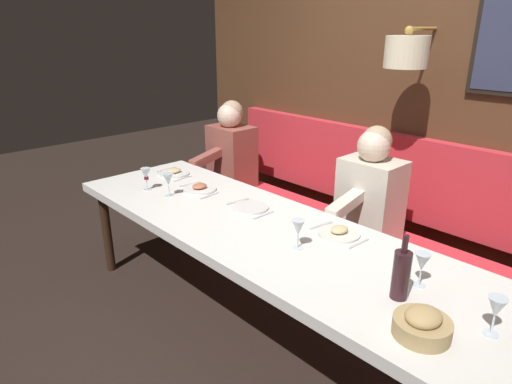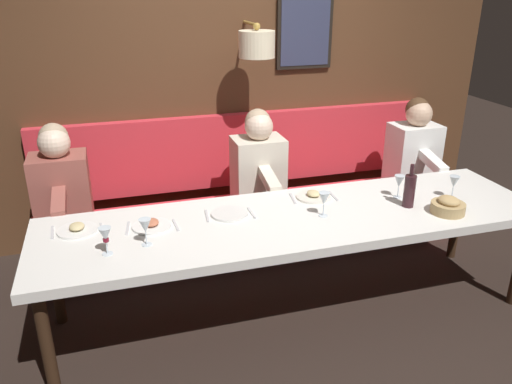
# 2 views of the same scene
# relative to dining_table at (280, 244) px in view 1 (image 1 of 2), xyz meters

# --- Properties ---
(ground_plane) EXTENTS (12.00, 12.00, 0.00)m
(ground_plane) POSITION_rel_dining_table_xyz_m (0.00, 0.00, -0.68)
(ground_plane) COLOR black
(dining_table) EXTENTS (0.90, 3.30, 0.74)m
(dining_table) POSITION_rel_dining_table_xyz_m (0.00, 0.00, 0.00)
(dining_table) COLOR silver
(dining_table) RESTS_ON ground_plane
(banquette_bench) EXTENTS (0.52, 3.50, 0.45)m
(banquette_bench) POSITION_rel_dining_table_xyz_m (0.89, 0.00, -0.46)
(banquette_bench) COLOR red
(banquette_bench) RESTS_ON ground_plane
(back_wall_panel) EXTENTS (0.59, 4.70, 2.90)m
(back_wall_panel) POSITION_rel_dining_table_xyz_m (1.46, -0.01, 0.68)
(back_wall_panel) COLOR #51331E
(back_wall_panel) RESTS_ON ground_plane
(diner_near) EXTENTS (0.60, 0.40, 0.79)m
(diner_near) POSITION_rel_dining_table_xyz_m (0.88, -0.01, 0.13)
(diner_near) COLOR beige
(diner_near) RESTS_ON banquette_bench
(diner_middle) EXTENTS (0.60, 0.40, 0.79)m
(diner_middle) POSITION_rel_dining_table_xyz_m (0.88, 1.48, 0.13)
(diner_middle) COLOR #934C42
(diner_middle) RESTS_ON banquette_bench
(place_setting_0) EXTENTS (0.24, 0.32, 0.01)m
(place_setting_0) POSITION_rel_dining_table_xyz_m (0.14, 0.41, 0.06)
(place_setting_0) COLOR silver
(place_setting_0) RESTS_ON dining_table
(place_setting_1) EXTENTS (0.24, 0.32, 0.05)m
(place_setting_1) POSITION_rel_dining_table_xyz_m (0.18, 1.35, 0.07)
(place_setting_1) COLOR white
(place_setting_1) RESTS_ON dining_table
(place_setting_2) EXTENTS (0.24, 0.32, 0.05)m
(place_setting_2) POSITION_rel_dining_table_xyz_m (0.25, -0.22, 0.07)
(place_setting_2) COLOR silver
(place_setting_2) RESTS_ON dining_table
(place_setting_3) EXTENTS (0.24, 0.32, 0.05)m
(place_setting_3) POSITION_rel_dining_table_xyz_m (0.11, 0.91, 0.07)
(place_setting_3) COLOR white
(place_setting_3) RESTS_ON dining_table
(wine_glass_0) EXTENTS (0.07, 0.07, 0.16)m
(wine_glass_0) POSITION_rel_dining_table_xyz_m (-0.05, -0.17, 0.17)
(wine_glass_0) COLOR silver
(wine_glass_0) RESTS_ON dining_table
(wine_glass_1) EXTENTS (0.07, 0.07, 0.16)m
(wine_glass_1) POSITION_rel_dining_table_xyz_m (-0.12, 0.96, 0.17)
(wine_glass_1) COLOR silver
(wine_glass_1) RESTS_ON dining_table
(wine_glass_2) EXTENTS (0.07, 0.07, 0.16)m
(wine_glass_2) POSITION_rel_dining_table_xyz_m (-0.16, 1.18, 0.17)
(wine_glass_2) COLOR silver
(wine_glass_2) RESTS_ON dining_table
(wine_glass_3) EXTENTS (0.07, 0.07, 0.16)m
(wine_glass_3) POSITION_rel_dining_table_xyz_m (0.08, -0.79, 0.17)
(wine_glass_3) COLOR silver
(wine_glass_3) RESTS_ON dining_table
(wine_glass_4) EXTENTS (0.07, 0.07, 0.16)m
(wine_glass_4) POSITION_rel_dining_table_xyz_m (-0.03, -1.15, 0.17)
(wine_glass_4) COLOR silver
(wine_glass_4) RESTS_ON dining_table
(wine_bottle) EXTENTS (0.08, 0.08, 0.30)m
(wine_bottle) POSITION_rel_dining_table_xyz_m (-0.07, -0.78, 0.17)
(wine_bottle) COLOR #33191E
(wine_bottle) RESTS_ON dining_table
(bread_bowl) EXTENTS (0.22, 0.22, 0.12)m
(bread_bowl) POSITION_rel_dining_table_xyz_m (-0.24, -0.97, 0.10)
(bread_bowl) COLOR tan
(bread_bowl) RESTS_ON dining_table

